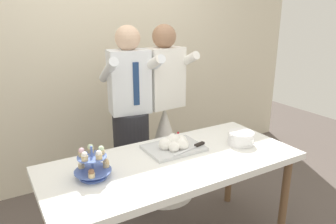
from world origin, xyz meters
name	(u,v)px	position (x,y,z in m)	size (l,w,h in m)	color
rear_wall	(97,43)	(0.00, 1.48, 1.45)	(5.20, 0.10, 2.90)	beige
dessert_table	(173,169)	(0.00, 0.00, 0.70)	(1.80, 0.80, 0.78)	white
cupcake_stand	(92,164)	(-0.56, 0.04, 0.86)	(0.23, 0.23, 0.21)	#4C66B2
main_cake_tray	(174,144)	(0.09, 0.14, 0.82)	(0.43, 0.31, 0.12)	silver
plate_stack	(241,138)	(0.59, -0.03, 0.82)	(0.20, 0.20, 0.10)	white
person_groom	(131,131)	(0.01, 0.73, 0.75)	(0.52, 0.55, 1.66)	#232328
person_bride	(165,140)	(0.35, 0.73, 0.58)	(0.56, 0.56, 1.66)	white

